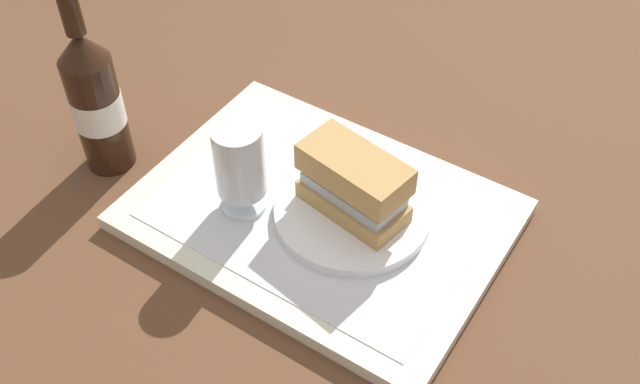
% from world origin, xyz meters
% --- Properties ---
extents(ground_plane, '(3.00, 3.00, 0.00)m').
position_xyz_m(ground_plane, '(0.00, 0.00, 0.00)').
color(ground_plane, brown).
extents(tray, '(0.44, 0.32, 0.02)m').
position_xyz_m(tray, '(0.00, 0.00, 0.01)').
color(tray, beige).
rests_on(tray, ground_plane).
extents(placemat, '(0.38, 0.27, 0.00)m').
position_xyz_m(placemat, '(0.00, 0.00, 0.02)').
color(placemat, silver).
rests_on(placemat, tray).
extents(plate, '(0.19, 0.19, 0.01)m').
position_xyz_m(plate, '(-0.04, -0.01, 0.03)').
color(plate, white).
rests_on(plate, placemat).
extents(sandwich, '(0.14, 0.09, 0.08)m').
position_xyz_m(sandwich, '(-0.04, -0.01, 0.08)').
color(sandwich, tan).
rests_on(sandwich, plate).
extents(beer_glass, '(0.06, 0.06, 0.12)m').
position_xyz_m(beer_glass, '(0.08, 0.05, 0.09)').
color(beer_glass, silver).
rests_on(beer_glass, placemat).
extents(beer_bottle, '(0.07, 0.07, 0.27)m').
position_xyz_m(beer_bottle, '(0.29, 0.06, 0.10)').
color(beer_bottle, black).
rests_on(beer_bottle, ground_plane).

